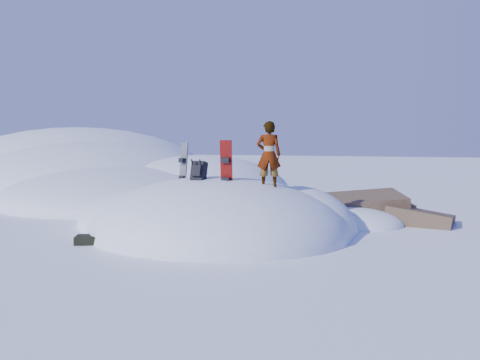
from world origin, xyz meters
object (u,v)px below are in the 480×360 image
(snowboard_dark, at_px, (183,171))
(backpack, at_px, (199,171))
(snowboard_red, at_px, (226,172))
(person, at_px, (269,155))

(snowboard_dark, height_order, backpack, snowboard_dark)
(snowboard_red, distance_m, snowboard_dark, 1.54)
(snowboard_red, bearing_deg, person, 12.27)
(backpack, height_order, person, person)
(snowboard_dark, bearing_deg, person, 22.96)
(person, bearing_deg, backpack, -2.78)
(backpack, bearing_deg, snowboard_dark, 144.58)
(person, bearing_deg, snowboard_red, 0.54)
(snowboard_dark, distance_m, person, 2.54)
(snowboard_red, xyz_separation_m, backpack, (-0.73, -0.04, 0.02))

